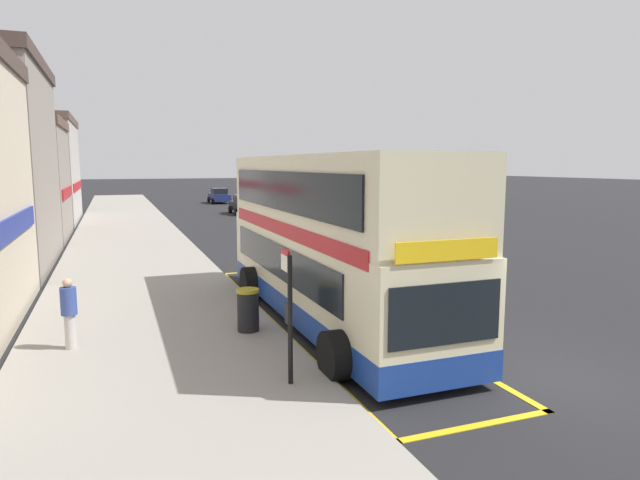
% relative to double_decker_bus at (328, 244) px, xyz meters
% --- Properties ---
extents(ground_plane, '(260.00, 260.00, 0.00)m').
position_rel_double_decker_bus_xyz_m(ground_plane, '(2.46, 26.39, -2.07)').
color(ground_plane, black).
extents(pavement_near, '(6.00, 76.00, 0.14)m').
position_rel_double_decker_bus_xyz_m(pavement_near, '(-4.54, 26.39, -2.00)').
color(pavement_near, gray).
rests_on(pavement_near, ground).
extents(double_decker_bus, '(3.27, 11.18, 4.40)m').
position_rel_double_decker_bus_xyz_m(double_decker_bus, '(0.00, 0.00, 0.00)').
color(double_decker_bus, beige).
rests_on(double_decker_bus, ground).
extents(bus_bay_markings, '(3.08, 13.91, 0.01)m').
position_rel_double_decker_bus_xyz_m(bus_bay_markings, '(-0.00, 0.34, -2.06)').
color(bus_bay_markings, gold).
rests_on(bus_bay_markings, ground).
extents(bus_stop_sign, '(0.09, 0.51, 2.48)m').
position_rel_double_decker_bus_xyz_m(bus_stop_sign, '(-2.37, -4.06, -0.44)').
color(bus_stop_sign, black).
rests_on(bus_stop_sign, pavement_near).
extents(terrace_end, '(7.50, 11.08, 8.46)m').
position_rel_double_decker_bus_xyz_m(terrace_end, '(-11.41, 31.04, 1.73)').
color(terrace_end, '#B2ADA8').
rests_on(terrace_end, ground).
extents(parked_car_navy_distant, '(2.09, 4.20, 1.62)m').
position_rel_double_decker_bus_xyz_m(parked_car_navy_distant, '(5.51, 46.20, -1.27)').
color(parked_car_navy_distant, navy).
rests_on(parked_car_navy_distant, ground).
extents(parked_car_white_behind, '(2.09, 4.20, 1.62)m').
position_rel_double_decker_bus_xyz_m(parked_car_white_behind, '(5.36, 24.13, -1.27)').
color(parked_car_white_behind, silver).
rests_on(parked_car_white_behind, ground).
extents(parked_car_black_across, '(2.09, 4.20, 1.62)m').
position_rel_double_decker_bus_xyz_m(parked_car_black_across, '(5.08, 32.30, -1.27)').
color(parked_car_black_across, black).
rests_on(parked_car_black_across, ground).
extents(pedestrian_waiting_near_sign, '(0.34, 0.34, 1.58)m').
position_rel_double_decker_bus_xyz_m(pedestrian_waiting_near_sign, '(-6.31, -0.56, -1.07)').
color(pedestrian_waiting_near_sign, '#B7B2AD').
rests_on(pedestrian_waiting_near_sign, pavement_near).
extents(litter_bin, '(0.55, 0.55, 1.04)m').
position_rel_double_decker_bus_xyz_m(litter_bin, '(-2.35, -0.66, -1.40)').
color(litter_bin, black).
rests_on(litter_bin, pavement_near).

